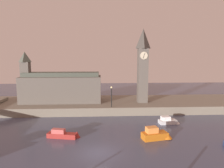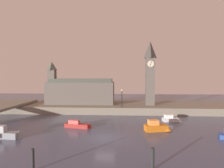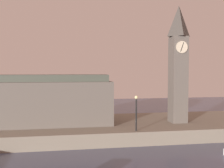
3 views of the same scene
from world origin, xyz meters
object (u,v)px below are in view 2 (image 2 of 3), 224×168
at_px(parliament_hall, 79,91).
at_px(boat_cruiser_grey, 3,133).
at_px(streetlamp, 122,96).
at_px(mooring_post_right, 153,159).
at_px(boat_dinghy_red, 79,125).
at_px(clock_tower, 150,72).
at_px(boat_ferry_white, 172,119).
at_px(boat_patrol_orange, 158,127).
at_px(mooring_post_left, 33,160).

distance_m(parliament_hall, boat_cruiser_grey, 21.66).
bearing_deg(streetlamp, boat_cruiser_grey, -134.88).
xyz_separation_m(mooring_post_right, boat_dinghy_red, (-9.20, 12.54, -0.52)).
distance_m(mooring_post_right, boat_dinghy_red, 15.56).
bearing_deg(mooring_post_right, clock_tower, 82.21).
relative_size(clock_tower, boat_ferry_white, 4.17).
distance_m(boat_patrol_orange, boat_ferry_white, 7.00).
height_order(mooring_post_left, boat_ferry_white, mooring_post_left).
height_order(boat_ferry_white, boat_dinghy_red, boat_dinghy_red).
distance_m(streetlamp, boat_dinghy_red, 12.51).
relative_size(mooring_post_left, boat_dinghy_red, 0.42).
xyz_separation_m(streetlamp, mooring_post_left, (-7.45, -23.30, -2.90)).
distance_m(mooring_post_left, boat_patrol_orange, 17.60).
distance_m(boat_ferry_white, boat_dinghy_red, 16.18).
bearing_deg(parliament_hall, boat_ferry_white, -28.89).
bearing_deg(boat_cruiser_grey, boat_dinghy_red, 31.15).
height_order(boat_cruiser_grey, boat_dinghy_red, boat_cruiser_grey).
distance_m(clock_tower, boat_patrol_orange, 17.14).
xyz_separation_m(clock_tower, boat_patrol_orange, (-1.00, -14.96, -8.30)).
height_order(boat_patrol_orange, boat_ferry_white, boat_patrol_orange).
relative_size(streetlamp, boat_dinghy_red, 0.84).
distance_m(boat_patrol_orange, boat_dinghy_red, 11.86).
distance_m(clock_tower, boat_cruiser_grey, 30.02).
bearing_deg(boat_patrol_orange, streetlamp, 115.27).
distance_m(clock_tower, mooring_post_left, 31.42).
relative_size(mooring_post_right, boat_dinghy_red, 0.42).
height_order(mooring_post_right, boat_dinghy_red, mooring_post_right).
bearing_deg(boat_ferry_white, mooring_post_left, -131.84).
distance_m(mooring_post_left, boat_dinghy_red, 13.26).
bearing_deg(boat_patrol_orange, mooring_post_left, -136.19).
bearing_deg(mooring_post_left, boat_patrol_orange, 43.81).
distance_m(boat_cruiser_grey, boat_dinghy_red, 10.20).
xyz_separation_m(clock_tower, boat_ferry_white, (2.58, -8.96, -8.46)).
relative_size(boat_ferry_white, boat_cruiser_grey, 0.64).
bearing_deg(boat_cruiser_grey, parliament_hall, 75.78).
height_order(parliament_hall, boat_cruiser_grey, parliament_hall).
bearing_deg(mooring_post_left, boat_ferry_white, 48.16).
relative_size(parliament_hall, boat_cruiser_grey, 2.92).
bearing_deg(boat_dinghy_red, clock_tower, 47.37).
height_order(parliament_hall, boat_patrol_orange, parliament_hall).
bearing_deg(mooring_post_right, streetlamp, 96.64).
bearing_deg(streetlamp, parliament_hall, 152.15).
bearing_deg(boat_cruiser_grey, clock_tower, 41.71).
xyz_separation_m(mooring_post_left, boat_cruiser_grey, (-7.84, 7.94, -0.35)).
height_order(streetlamp, boat_patrol_orange, streetlamp).
relative_size(mooring_post_left, mooring_post_right, 1.00).
xyz_separation_m(mooring_post_left, boat_dinghy_red, (0.88, 13.22, -0.52)).
bearing_deg(mooring_post_left, clock_tower, 63.22).
height_order(parliament_hall, streetlamp, parliament_hall).
relative_size(mooring_post_left, boat_patrol_orange, 0.46).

